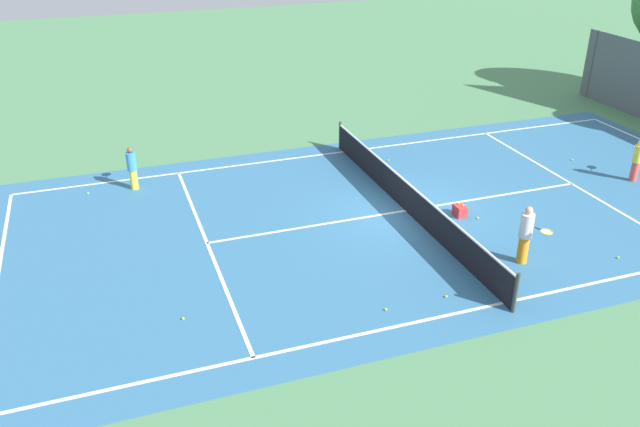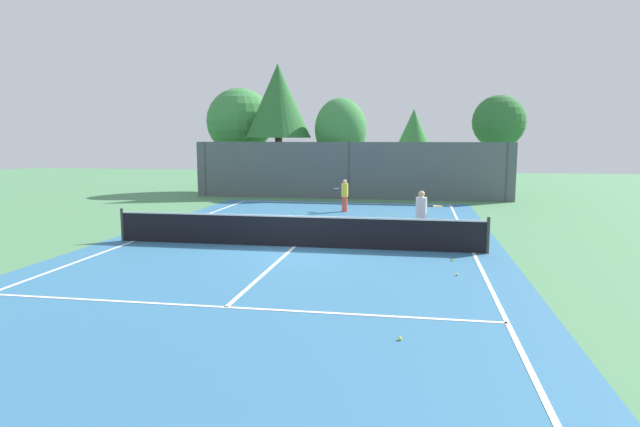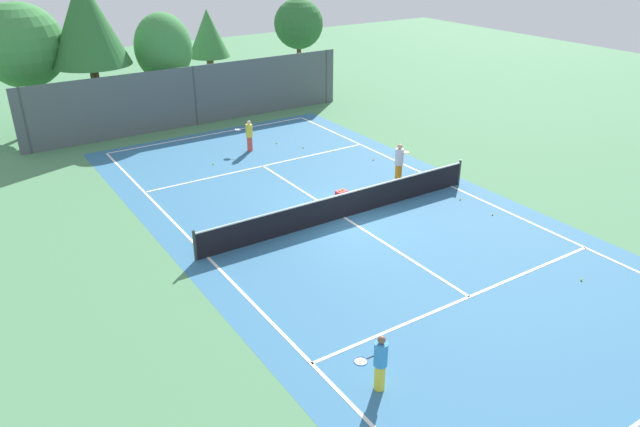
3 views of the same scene
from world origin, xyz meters
name	(u,v)px [view 3 (image 3 of 3)]	position (x,y,z in m)	size (l,w,h in m)	color
ground_plane	(344,218)	(0.00, 0.00, 0.00)	(80.00, 80.00, 0.00)	#4C8456
court_surface	(344,217)	(0.00, 0.00, 0.00)	(13.00, 25.00, 0.01)	teal
tennis_net	(344,205)	(0.00, 0.00, 0.51)	(11.90, 0.10, 1.10)	#333833
perimeter_fence	(195,96)	(0.00, 14.00, 1.60)	(18.00, 0.12, 3.20)	#515B60
tree_0	(86,21)	(-4.57, 16.02, 5.60)	(3.97, 3.97, 7.84)	brown
tree_1	(208,34)	(3.50, 19.87, 3.78)	(2.62, 2.62, 5.29)	brown
tree_2	(163,48)	(-0.76, 16.06, 3.91)	(3.08, 3.10, 5.78)	brown
tree_3	(22,46)	(-7.51, 17.55, 4.45)	(4.22, 4.22, 6.58)	brown
tree_4	(299,24)	(8.40, 16.99, 4.33)	(3.07, 3.07, 5.90)	brown
player_0	(249,135)	(0.46, 8.62, 0.78)	(0.82, 0.76, 1.51)	#E54C3F
player_1	(399,163)	(3.95, 1.60, 0.88)	(0.93, 0.63, 1.70)	orange
player_2	(380,362)	(-4.66, -8.02, 0.78)	(0.89, 0.35, 1.51)	yellow
ball_crate	(341,195)	(0.88, 1.43, 0.18)	(0.43, 0.32, 0.43)	red
tennis_ball_0	(231,231)	(-4.05, 1.25, 0.03)	(0.07, 0.07, 0.07)	#CCE533
tennis_ball_1	(343,193)	(1.26, 1.87, 0.03)	(0.07, 0.07, 0.07)	#CCE533
tennis_ball_2	(277,143)	(2.07, 8.79, 0.03)	(0.07, 0.07, 0.07)	#CCE533
tennis_ball_4	(373,160)	(4.68, 4.27, 0.03)	(0.07, 0.07, 0.07)	#CCE533
tennis_ball_5	(460,199)	(4.81, -1.23, 0.03)	(0.07, 0.07, 0.07)	#CCE533
tennis_ball_6	(303,148)	(2.83, 7.50, 0.03)	(0.07, 0.07, 0.07)	#CCE533
tennis_ball_7	(581,280)	(3.55, -7.64, 0.03)	(0.07, 0.07, 0.07)	#CCE533
tennis_ball_8	(213,164)	(-1.80, 7.85, 0.03)	(0.07, 0.07, 0.07)	#CCE533
tennis_ball_9	(493,214)	(4.82, -2.90, 0.03)	(0.07, 0.07, 0.07)	#CCE533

